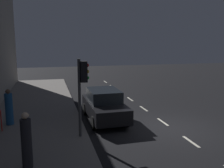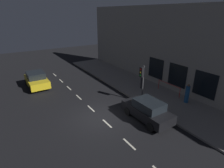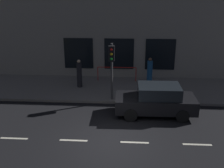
# 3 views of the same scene
# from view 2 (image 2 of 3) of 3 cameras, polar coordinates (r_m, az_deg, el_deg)

# --- Properties ---
(ground_plane) EXTENTS (60.00, 60.00, 0.00)m
(ground_plane) POSITION_cam_2_polar(r_m,az_deg,el_deg) (14.21, -3.63, -10.32)
(ground_plane) COLOR black
(sidewalk) EXTENTS (4.50, 32.00, 0.15)m
(sidewalk) POSITION_cam_2_polar(r_m,az_deg,el_deg) (17.65, 14.42, -4.03)
(sidewalk) COLOR gray
(sidewalk) RESTS_ON ground
(building_facade) EXTENTS (0.65, 32.00, 8.18)m
(building_facade) POSITION_cam_2_polar(r_m,az_deg,el_deg) (18.32, 21.19, 9.40)
(building_facade) COLOR gray
(building_facade) RESTS_ON ground
(lane_centre_line) EXTENTS (0.12, 27.20, 0.01)m
(lane_centre_line) POSITION_cam_2_polar(r_m,az_deg,el_deg) (13.48, -1.51, -12.22)
(lane_centre_line) COLOR beige
(lane_centre_line) RESTS_ON ground
(traffic_light) EXTENTS (0.47, 0.32, 3.21)m
(traffic_light) POSITION_cam_2_polar(r_m,az_deg,el_deg) (15.57, 9.36, 2.30)
(traffic_light) COLOR #424244
(traffic_light) RESTS_ON sidewalk
(parked_car_0) EXTENTS (2.00, 3.92, 1.58)m
(parked_car_0) POSITION_cam_2_polar(r_m,az_deg,el_deg) (20.99, -22.46, 1.25)
(parked_car_0) COLOR gold
(parked_car_0) RESTS_ON ground
(parked_car_1) EXTENTS (1.85, 4.04, 1.58)m
(parked_car_1) POSITION_cam_2_polar(r_m,az_deg,el_deg) (13.79, 10.96, -7.97)
(parked_car_1) COLOR black
(parked_car_1) RESTS_ON ground
(pedestrian_0) EXTENTS (0.45, 0.45, 1.70)m
(pedestrian_0) POSITION_cam_2_polar(r_m,az_deg,el_deg) (16.97, 22.38, -2.91)
(pedestrian_0) COLOR #1E5189
(pedestrian_0) RESTS_ON sidewalk
(pedestrian_1) EXTENTS (0.42, 0.42, 1.78)m
(pedestrian_1) POSITION_cam_2_polar(r_m,az_deg,el_deg) (18.88, 9.42, 1.09)
(pedestrian_1) COLOR #232328
(pedestrian_1) RESTS_ON sidewalk
(red_railing) EXTENTS (0.05, 2.63, 0.97)m
(red_railing) POSITION_cam_2_polar(r_m,az_deg,el_deg) (18.34, 17.32, -0.54)
(red_railing) COLOR red
(red_railing) RESTS_ON sidewalk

